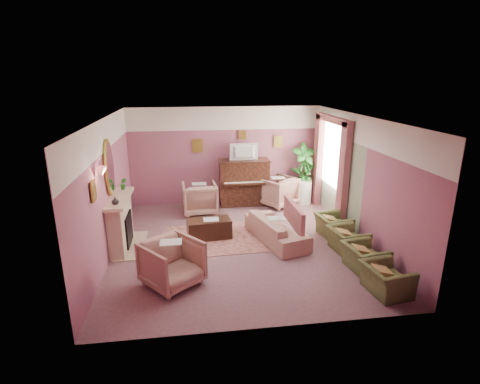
{
  "coord_description": "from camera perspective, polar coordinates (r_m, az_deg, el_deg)",
  "views": [
    {
      "loc": [
        -1.05,
        -7.66,
        3.61
      ],
      "look_at": [
        0.07,
        0.4,
        1.09
      ],
      "focal_mm": 28.0,
      "sensor_mm": 36.0,
      "label": 1
    }
  ],
  "objects": [
    {
      "name": "sofa",
      "position": [
        8.57,
        5.54,
        -4.99
      ],
      "size": [
        0.63,
        1.9,
        0.77
      ],
      "primitive_type": "imported",
      "color": "tan",
      "rests_on": "floor"
    },
    {
      "name": "wall_front",
      "position": [
        5.26,
        4.38,
        -7.68
      ],
      "size": [
        5.5,
        0.02,
        2.8
      ],
      "primitive_type": "cube",
      "color": "#7D4F73",
      "rests_on": "floor"
    },
    {
      "name": "piano_top",
      "position": [
        10.7,
        0.61,
        4.81
      ],
      "size": [
        1.45,
        0.65,
        0.04
      ],
      "primitive_type": "cube",
      "color": "#371C13",
      "rests_on": "piano"
    },
    {
      "name": "print_back_left",
      "position": [
        10.79,
        -6.5,
        7.02
      ],
      "size": [
        0.3,
        0.03,
        0.38
      ],
      "primitive_type": "cube",
      "color": "gold",
      "rests_on": "wall_back"
    },
    {
      "name": "print_back_right",
      "position": [
        11.08,
        5.82,
        7.63
      ],
      "size": [
        0.26,
        0.03,
        0.34
      ],
      "primitive_type": "cube",
      "color": "gold",
      "rests_on": "wall_back"
    },
    {
      "name": "print_back_mid",
      "position": [
        10.85,
        0.4,
        8.69
      ],
      "size": [
        0.22,
        0.03,
        0.26
      ],
      "primitive_type": "cube",
      "color": "gold",
      "rests_on": "wall_back"
    },
    {
      "name": "floral_armchair_left",
      "position": [
        10.26,
        -6.18,
        -0.71
      ],
      "size": [
        0.9,
        0.9,
        0.94
      ],
      "primitive_type": "imported",
      "color": "tan",
      "rests_on": "floor"
    },
    {
      "name": "window_blind",
      "position": [
        10.12,
        14.06,
        5.83
      ],
      "size": [
        0.03,
        1.4,
        1.8
      ],
      "primitive_type": "cube",
      "color": "beige",
      "rests_on": "wall_right"
    },
    {
      "name": "wall_left",
      "position": [
        8.15,
        -19.62,
        0.46
      ],
      "size": [
        0.02,
        6.0,
        2.8
      ],
      "primitive_type": "cube",
      "color": "#7D4F73",
      "rests_on": "floor"
    },
    {
      "name": "curtain_right",
      "position": [
        11.02,
        11.78,
        4.75
      ],
      "size": [
        0.16,
        0.34,
        2.6
      ],
      "primitive_type": "cube",
      "color": "#944E54",
      "rests_on": "floor"
    },
    {
      "name": "side_plant_big",
      "position": [
        11.03,
        9.59,
        2.6
      ],
      "size": [
        0.3,
        0.3,
        0.34
      ],
      "primitive_type": "imported",
      "color": "#256D24",
      "rests_on": "side_table"
    },
    {
      "name": "wall_back",
      "position": [
        10.94,
        -2.24,
        5.55
      ],
      "size": [
        5.5,
        0.02,
        2.8
      ],
      "primitive_type": "cube",
      "color": "#7D4F73",
      "rests_on": "floor"
    },
    {
      "name": "side_plant_small",
      "position": [
        10.99,
        10.34,
        2.33
      ],
      "size": [
        0.16,
        0.16,
        0.28
      ],
      "primitive_type": "imported",
      "color": "#256D24",
      "rests_on": "side_table"
    },
    {
      "name": "mantel_shelf",
      "position": [
        8.38,
        -17.91,
        -0.93
      ],
      "size": [
        0.4,
        1.55,
        0.07
      ],
      "primitive_type": "cube",
      "color": "#CCB094",
      "rests_on": "fireplace_surround"
    },
    {
      "name": "olive_chair_a",
      "position": [
        7.06,
        21.42,
        -11.67
      ],
      "size": [
        0.56,
        0.79,
        0.69
      ],
      "primitive_type": "imported",
      "color": "#545E31",
      "rests_on": "floor"
    },
    {
      "name": "area_rug",
      "position": [
        8.78,
        -3.33,
        -7.04
      ],
      "size": [
        2.56,
        1.89,
        0.01
      ],
      "primitive_type": "cube",
      "rotation": [
        0.0,
        0.0,
        0.03
      ],
      "color": "#9B5C56",
      "rests_on": "floor"
    },
    {
      "name": "mantel_vase",
      "position": [
        7.88,
        -18.49,
        -1.29
      ],
      "size": [
        0.16,
        0.16,
        0.16
      ],
      "primitive_type": "imported",
      "color": "white",
      "rests_on": "mantel_shelf"
    },
    {
      "name": "piano_keyshelf",
      "position": [
        10.51,
        0.88,
        1.26
      ],
      "size": [
        1.3,
        0.12,
        0.06
      ],
      "primitive_type": "cube",
      "color": "#371C13",
      "rests_on": "piano"
    },
    {
      "name": "fireplace_surround",
      "position": [
        8.57,
        -17.76,
        -4.56
      ],
      "size": [
        0.3,
        1.4,
        1.1
      ],
      "primitive_type": "cube",
      "color": "#CCB094",
      "rests_on": "floor"
    },
    {
      "name": "floral_armchair_right",
      "position": [
        10.86,
        5.78,
        0.32
      ],
      "size": [
        0.9,
        0.9,
        0.94
      ],
      "primitive_type": "imported",
      "color": "tan",
      "rests_on": "floor"
    },
    {
      "name": "fire_ember",
      "position": [
        8.67,
        -16.64,
        -6.56
      ],
      "size": [
        0.06,
        0.54,
        0.1
      ],
      "primitive_type": "cube",
      "color": "#FF650A",
      "rests_on": "floor"
    },
    {
      "name": "olive_chair_d",
      "position": [
        9.06,
        14.01,
        -4.47
      ],
      "size": [
        0.56,
        0.79,
        0.69
      ],
      "primitive_type": "imported",
      "color": "#545E31",
      "rests_on": "floor"
    },
    {
      "name": "mirror_glass",
      "position": [
        8.23,
        -19.13,
        3.54
      ],
      "size": [
        0.01,
        0.6,
        1.06
      ],
      "primitive_type": "ellipsoid",
      "color": "white",
      "rests_on": "wall_left"
    },
    {
      "name": "coffee_table",
      "position": [
        8.76,
        -4.72,
        -5.59
      ],
      "size": [
        1.05,
        0.61,
        0.45
      ],
      "primitive_type": "cube",
      "rotation": [
        0.0,
        0.0,
        0.11
      ],
      "color": "black",
      "rests_on": "floor"
    },
    {
      "name": "palm_pot",
      "position": [
        11.32,
        9.47,
        -0.71
      ],
      "size": [
        0.34,
        0.34,
        0.34
      ],
      "primitive_type": "cylinder",
      "color": "#9D5846",
      "rests_on": "floor"
    },
    {
      "name": "stripe_panel",
      "position": [
        10.05,
        14.51,
        2.05
      ],
      "size": [
        0.01,
        3.0,
        2.15
      ],
      "primitive_type": "cube",
      "color": "#92A486",
      "rests_on": "wall_right"
    },
    {
      "name": "table_paper",
      "position": [
        8.67,
        -4.43,
        -4.18
      ],
      "size": [
        0.35,
        0.28,
        0.01
      ],
      "primitive_type": "cube",
      "color": "silver",
      "rests_on": "coffee_table"
    },
    {
      "name": "palm_plant",
      "position": [
        11.08,
        9.69,
        3.67
      ],
      "size": [
        0.76,
        0.76,
        1.44
      ],
      "primitive_type": "imported",
      "color": "#256D24",
      "rests_on": "palm_pot"
    },
    {
      "name": "olive_chair_b",
      "position": [
        7.69,
        18.49,
        -8.88
      ],
      "size": [
        0.56,
        0.79,
        0.69
      ],
      "primitive_type": "imported",
      "color": "#545E31",
      "rests_on": "floor"
    },
    {
      "name": "sconce_shade",
      "position": [
        7.18,
        -20.35,
        2.99
      ],
      "size": [
        0.2,
        0.2,
        0.16
      ],
      "primitive_type": "cone",
      "color": "#E46960",
      "rests_on": "wall_left"
    },
    {
      "name": "floor",
      "position": [
        8.53,
        -0.09,
        -7.82
      ],
      "size": [
        5.5,
        6.0,
        0.01
      ],
      "primitive_type": "cube",
      "color": "#765159",
      "rests_on": "ground"
    },
    {
      "name": "curtain_left",
      "position": [
        9.35,
        15.48,
        2.28
      ],
      "size": [
        0.16,
        0.34,
        2.6
      ],
      "primitive_type": "cube",
      "color": "#944E54",
      "rests_on": "floor"
    },
    {
      "name": "ceiling",
      "position": [
        7.77,
        -0.1,
        11.23
      ],
      "size": [
        5.5,
        6.0,
        0.01
      ],
      "primitive_type": "cube",
      "color": "beige",
      "rests_on": "wall_back"
    },
    {
      "name": "wall_right",
      "position": [
        8.83,
        17.88,
        1.87
      ],
      "size": [
        0.02,
        6.0,
        2.8
      ],
      "primitive_type": "cube",
      "color": "#7D4F73",
      "rests_on": "floor"
    },
    {
      "name": "side_table",
      "position": [
        11.18,
        9.46,
        0.02
      ],
      "size": [
        0.52,
        0.52,
        0.7
      ],
      "primitive_type": "cylinder",
      "color": "white",
      "rests_on": "floor"
    },
    {
      "name": "sofa_throw",
      "position": [
        8.59,
        8.19,
        -3.49
      ],
      "size": [
        0.1,
        1.44,
        0.53
      ],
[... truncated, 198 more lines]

